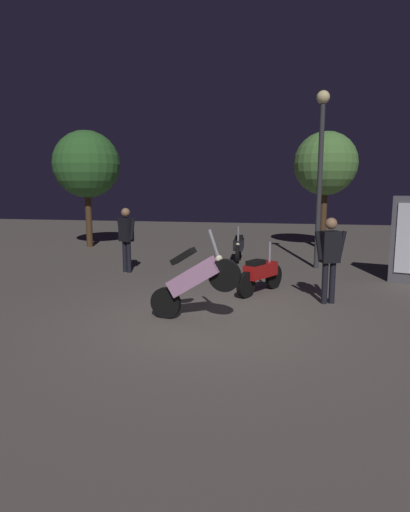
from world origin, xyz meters
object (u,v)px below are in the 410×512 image
motorcycle_pink_foreground (194,280)px  streetlamp_near (321,157)px  motorcycle_black_parked_left (239,246)px  person_bystander_far (126,234)px  motorcycle_red_parked_right (261,274)px  person_rider_beside (330,253)px

motorcycle_pink_foreground → streetlamp_near: size_ratio=0.34×
motorcycle_black_parked_left → person_bystander_far: person_bystander_far is taller
motorcycle_red_parked_right → person_rider_beside: size_ratio=0.86×
person_rider_beside → streetlamp_near: size_ratio=0.35×
motorcycle_black_parked_left → person_rider_beside: person_rider_beside is taller
motorcycle_black_parked_left → motorcycle_red_parked_right: same height
motorcycle_pink_foreground → person_rider_beside: size_ratio=0.96×
person_rider_beside → person_bystander_far: bearing=-134.1°
person_bystander_far → streetlamp_near: size_ratio=0.36×
motorcycle_black_parked_left → motorcycle_red_parked_right: bearing=9.7°
motorcycle_red_parked_right → person_rider_beside: person_rider_beside is taller
motorcycle_pink_foreground → motorcycle_black_parked_left: 6.41m
motorcycle_red_parked_right → streetlamp_near: 4.44m
person_bystander_far → motorcycle_red_parked_right: bearing=-87.6°
motorcycle_red_parked_right → person_bystander_far: (-3.73, 1.66, 0.61)m
motorcycle_black_parked_left → motorcycle_pink_foreground: bearing=-3.7°
motorcycle_pink_foreground → motorcycle_black_parked_left: motorcycle_pink_foreground is taller
person_bystander_far → person_rider_beside: bearing=-87.4°
person_rider_beside → streetlamp_near: (-0.00, 3.85, 2.08)m
motorcycle_pink_foreground → motorcycle_black_parked_left: size_ratio=0.99×
motorcycle_pink_foreground → person_rider_beside: person_rider_beside is taller
person_rider_beside → person_bystander_far: (-5.13, 2.25, 0.01)m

